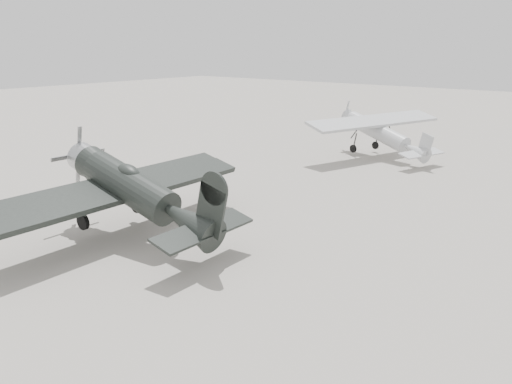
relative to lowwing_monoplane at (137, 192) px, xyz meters
The scene contains 3 objects.
ground 4.78m from the lowwing_monoplane, 16.81° to the left, with size 160.00×160.00×0.00m, color gray.
lowwing_monoplane is the anchor object (origin of this frame).
highwing_monoplane 20.47m from the lowwing_monoplane, 87.64° to the left, with size 8.02×11.11×3.17m.
Camera 1 is at (11.22, -13.12, 7.63)m, focal length 35.00 mm.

